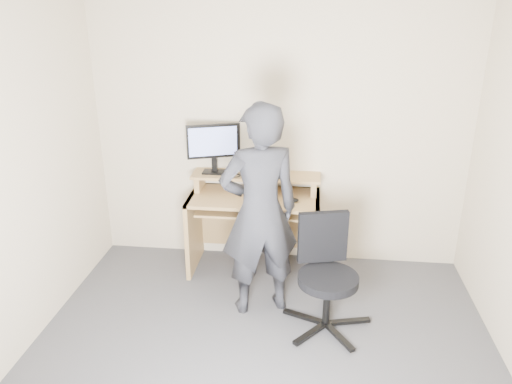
% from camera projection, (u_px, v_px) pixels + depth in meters
% --- Properties ---
extents(ground, '(3.50, 3.50, 0.00)m').
position_uv_depth(ground, '(259.00, 373.00, 3.49)').
color(ground, '#505055').
rests_on(ground, ground).
extents(back_wall, '(3.50, 0.02, 2.50)m').
position_uv_depth(back_wall, '(279.00, 136.00, 4.65)').
color(back_wall, beige).
rests_on(back_wall, ground).
extents(desk, '(1.20, 0.60, 0.91)m').
position_uv_depth(desk, '(255.00, 213.00, 4.72)').
color(desk, tan).
rests_on(desk, ground).
extents(monitor, '(0.48, 0.20, 0.47)m').
position_uv_depth(monitor, '(213.00, 144.00, 4.60)').
color(monitor, black).
rests_on(monitor, desk).
extents(external_drive, '(0.10, 0.14, 0.20)m').
position_uv_depth(external_drive, '(251.00, 164.00, 4.63)').
color(external_drive, black).
rests_on(external_drive, desk).
extents(travel_mug, '(0.11, 0.11, 0.19)m').
position_uv_depth(travel_mug, '(271.00, 165.00, 4.62)').
color(travel_mug, silver).
rests_on(travel_mug, desk).
extents(smartphone, '(0.07, 0.13, 0.01)m').
position_uv_depth(smartphone, '(279.00, 176.00, 4.60)').
color(smartphone, black).
rests_on(smartphone, desk).
extents(charger, '(0.05, 0.05, 0.03)m').
position_uv_depth(charger, '(226.00, 174.00, 4.61)').
color(charger, black).
rests_on(charger, desk).
extents(headphones, '(0.20, 0.20, 0.06)m').
position_uv_depth(headphones, '(248.00, 170.00, 4.74)').
color(headphones, silver).
rests_on(headphones, desk).
extents(keyboard, '(0.49, 0.28, 0.03)m').
position_uv_depth(keyboard, '(250.00, 208.00, 4.53)').
color(keyboard, black).
rests_on(keyboard, desk).
extents(mouse, '(0.11, 0.09, 0.04)m').
position_uv_depth(mouse, '(293.00, 200.00, 4.44)').
color(mouse, black).
rests_on(mouse, desk).
extents(office_chair, '(0.71, 0.69, 0.89)m').
position_uv_depth(office_chair, '(326.00, 270.00, 3.86)').
color(office_chair, black).
rests_on(office_chair, ground).
extents(person, '(0.75, 0.62, 1.76)m').
position_uv_depth(person, '(260.00, 212.00, 3.93)').
color(person, black).
rests_on(person, ground).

